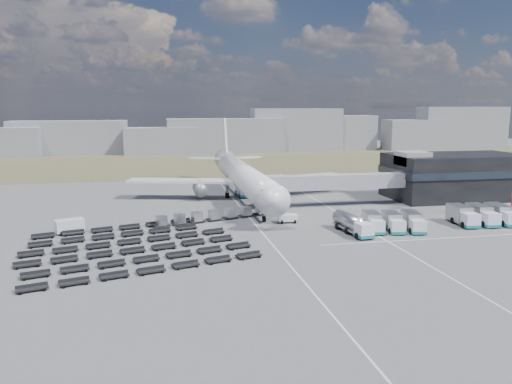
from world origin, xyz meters
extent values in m
plane|color=#565659|center=(0.00, 0.00, 0.00)|extent=(420.00, 420.00, 0.00)
cube|color=brown|center=(0.00, 110.00, 0.01)|extent=(420.00, 90.00, 0.01)
cube|color=silver|center=(-2.00, 5.00, 0.01)|extent=(0.25, 110.00, 0.01)
cube|color=silver|center=(16.00, 5.00, 0.01)|extent=(0.25, 110.00, 0.01)
cube|color=silver|center=(25.00, -8.00, 0.01)|extent=(40.00, 0.25, 0.01)
cube|color=black|center=(48.00, 24.00, 5.00)|extent=(30.00, 16.00, 10.00)
cube|color=#262D38|center=(48.00, 24.00, 6.20)|extent=(30.40, 16.40, 1.60)
cube|color=#939399|center=(36.00, 22.00, 9.50)|extent=(6.00, 6.00, 3.00)
cube|color=#939399|center=(18.10, 20.50, 5.10)|extent=(29.80, 3.00, 3.00)
cube|color=#939399|center=(4.70, 20.00, 5.10)|extent=(4.00, 3.60, 3.40)
cylinder|color=slate|center=(6.20, 20.50, 2.55)|extent=(0.70, 0.70, 5.10)
cylinder|color=black|center=(6.20, 20.50, 0.45)|extent=(1.40, 0.90, 1.40)
cylinder|color=white|center=(0.00, 30.00, 5.30)|extent=(5.60, 48.00, 5.60)
cone|color=white|center=(0.00, 3.50, 5.30)|extent=(5.60, 5.00, 5.60)
cone|color=white|center=(0.00, 58.00, 6.10)|extent=(5.60, 8.00, 5.60)
cube|color=black|center=(0.00, 5.50, 6.10)|extent=(2.20, 2.00, 0.80)
cube|color=white|center=(-13.00, 35.00, 4.10)|extent=(25.59, 11.38, 0.50)
cube|color=white|center=(13.00, 35.00, 4.10)|extent=(25.59, 11.38, 0.50)
cylinder|color=slate|center=(-9.50, 33.00, 2.40)|extent=(3.00, 5.00, 3.00)
cylinder|color=slate|center=(9.50, 33.00, 2.40)|extent=(3.00, 5.00, 3.00)
cube|color=white|center=(-5.50, 60.00, 6.50)|extent=(9.49, 5.63, 0.35)
cube|color=white|center=(5.50, 60.00, 6.50)|extent=(9.49, 5.63, 0.35)
cube|color=white|center=(0.00, 61.00, 11.80)|extent=(0.50, 9.06, 11.45)
cylinder|color=slate|center=(0.00, 9.00, 1.25)|extent=(0.50, 0.50, 2.50)
cylinder|color=slate|center=(-3.20, 34.00, 1.25)|extent=(0.60, 0.60, 2.50)
cylinder|color=slate|center=(3.20, 34.00, 1.25)|extent=(0.60, 0.60, 2.50)
cylinder|color=black|center=(0.00, 9.00, 0.50)|extent=(0.50, 1.20, 1.20)
cube|color=gray|center=(-73.71, 145.82, 6.11)|extent=(15.46, 12.00, 12.22)
cube|color=gray|center=(-55.71, 151.80, 7.32)|extent=(49.01, 12.00, 14.65)
cube|color=gray|center=(-16.53, 145.73, 5.81)|extent=(31.70, 12.00, 11.62)
cube|color=gray|center=(11.99, 146.65, 7.68)|extent=(51.81, 12.00, 15.37)
cube|color=gray|center=(45.80, 149.33, 9.90)|extent=(41.78, 12.00, 19.79)
cube|color=gray|center=(63.30, 151.25, 8.21)|extent=(43.38, 12.00, 16.43)
cube|color=gray|center=(102.50, 144.63, 7.20)|extent=(26.72, 12.00, 14.39)
cube|color=gray|center=(129.51, 145.58, 10.27)|extent=(43.65, 12.00, 20.54)
cube|color=white|center=(12.95, -5.91, 1.44)|extent=(2.65, 2.65, 2.28)
cube|color=#167A80|center=(12.95, -5.91, 0.54)|extent=(2.76, 2.76, 0.50)
cylinder|color=#A8A8AC|center=(12.35, -1.10, 1.88)|extent=(3.37, 7.68, 2.48)
cube|color=slate|center=(12.35, -1.10, 0.74)|extent=(3.27, 7.66, 0.35)
cylinder|color=black|center=(12.53, -2.57, 0.50)|extent=(2.69, 1.40, 1.09)
cube|color=white|center=(4.00, 7.34, 0.75)|extent=(3.51, 2.17, 1.51)
cube|color=white|center=(-33.26, 7.01, 1.18)|extent=(4.90, 3.69, 2.37)
cube|color=white|center=(0.72, 35.43, 1.69)|extent=(2.74, 6.42, 2.96)
cube|color=#167A80|center=(0.72, 35.43, 0.48)|extent=(2.85, 6.53, 0.48)
cube|color=white|center=(16.07, -3.71, 1.30)|extent=(2.65, 2.57, 2.20)
cube|color=#167A80|center=(16.07, -3.71, 0.45)|extent=(2.76, 2.68, 0.45)
cube|color=#A8A8AC|center=(16.69, -0.27, 1.70)|extent=(3.17, 4.94, 2.59)
cube|color=white|center=(19.41, -4.31, 1.30)|extent=(2.65, 2.57, 2.20)
cube|color=#167A80|center=(19.41, -4.31, 0.45)|extent=(2.76, 2.68, 0.45)
cube|color=#A8A8AC|center=(20.03, -0.87, 1.70)|extent=(3.17, 4.94, 2.59)
cube|color=white|center=(22.75, -4.90, 1.30)|extent=(2.65, 2.57, 2.20)
cube|color=#167A80|center=(22.75, -4.90, 0.45)|extent=(2.76, 2.68, 0.45)
cube|color=#A8A8AC|center=(23.37, -1.47, 1.70)|extent=(3.17, 4.94, 2.59)
cube|color=white|center=(33.74, -2.87, 1.41)|extent=(2.67, 2.57, 2.39)
cube|color=#167A80|center=(33.74, -2.87, 0.49)|extent=(2.78, 2.68, 0.49)
cube|color=#A8A8AC|center=(34.01, 0.93, 1.85)|extent=(2.97, 5.18, 2.83)
cube|color=white|center=(37.42, -3.14, 1.41)|extent=(2.67, 2.57, 2.39)
cube|color=#167A80|center=(37.42, -3.14, 0.49)|extent=(2.78, 2.68, 0.49)
cube|color=#A8A8AC|center=(37.70, 0.66, 1.85)|extent=(2.97, 5.18, 2.83)
cube|color=white|center=(41.11, -3.41, 1.41)|extent=(2.67, 2.57, 2.39)
cube|color=#167A80|center=(41.11, -3.41, 0.49)|extent=(2.78, 2.68, 0.49)
cube|color=#A8A8AC|center=(41.39, 0.39, 1.85)|extent=(2.97, 5.18, 2.83)
cube|color=black|center=(-18.33, 8.29, 0.31)|extent=(3.08, 2.42, 0.19)
cube|color=#A8A8AC|center=(-18.33, 8.29, 1.19)|extent=(2.10, 2.10, 1.56)
cube|color=black|center=(-15.16, 9.32, 0.31)|extent=(3.08, 2.42, 0.19)
cube|color=#A8A8AC|center=(-15.16, 9.32, 1.19)|extent=(2.10, 2.10, 1.56)
cube|color=black|center=(-12.00, 10.35, 0.31)|extent=(3.08, 2.42, 0.19)
cube|color=#A8A8AC|center=(-12.00, 10.35, 1.19)|extent=(2.10, 2.10, 1.56)
cube|color=black|center=(-8.84, 11.38, 0.31)|extent=(3.08, 2.42, 0.19)
cube|color=#A8A8AC|center=(-8.84, 11.38, 1.19)|extent=(2.10, 2.10, 1.56)
cube|color=black|center=(-5.68, 12.42, 0.31)|extent=(3.08, 2.42, 0.19)
cube|color=#A8A8AC|center=(-5.68, 12.42, 1.19)|extent=(2.10, 2.10, 1.56)
cube|color=black|center=(-2.52, 13.45, 0.31)|extent=(3.08, 2.42, 0.19)
cube|color=#A8A8AC|center=(-2.52, 13.45, 1.19)|extent=(2.10, 2.10, 1.56)
cube|color=black|center=(0.64, 14.48, 0.31)|extent=(3.08, 2.42, 0.19)
cube|color=#A8A8AC|center=(0.64, 14.48, 1.19)|extent=(2.10, 2.10, 1.56)
cube|color=black|center=(-19.96, -15.71, 0.41)|extent=(31.36, 10.49, 0.83)
cube|color=black|center=(-21.29, -11.08, 0.41)|extent=(31.36, 10.49, 0.83)
cube|color=black|center=(-22.61, -6.44, 0.41)|extent=(31.36, 10.49, 0.83)
cube|color=black|center=(-23.94, -1.81, 0.41)|extent=(31.36, 10.49, 0.83)
cube|color=black|center=(-25.26, 2.82, 0.41)|extent=(26.95, 9.23, 0.83)
cube|color=black|center=(-26.59, 7.46, 0.41)|extent=(26.95, 9.23, 0.83)
cube|color=#565659|center=(47.02, 3.63, 0.14)|extent=(1.88, 1.88, 0.28)
camera|label=1|loc=(-18.77, -77.46, 20.66)|focal=35.00mm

